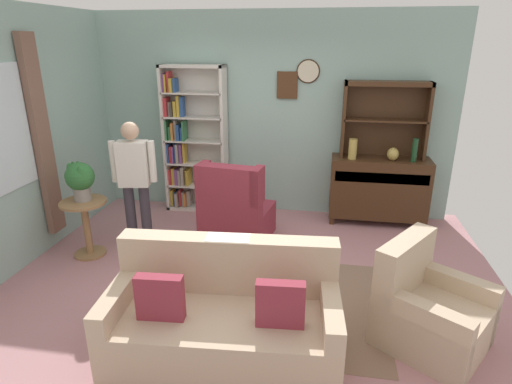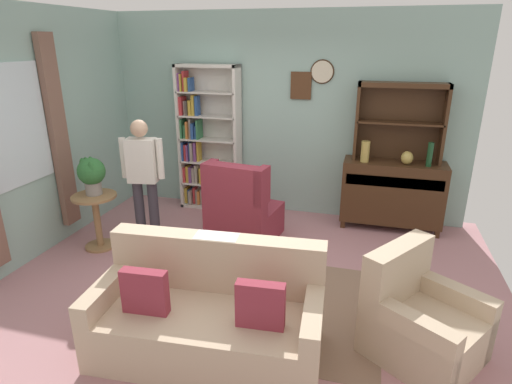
# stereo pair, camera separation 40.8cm
# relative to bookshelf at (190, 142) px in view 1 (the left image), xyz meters

# --- Properties ---
(ground_plane) EXTENTS (5.40, 4.60, 0.02)m
(ground_plane) POSITION_rel_bookshelf_xyz_m (1.16, -1.94, -1.03)
(ground_plane) COLOR #B27A7F
(wall_back) EXTENTS (5.00, 0.09, 2.80)m
(wall_back) POSITION_rel_bookshelf_xyz_m (1.17, 0.19, 0.38)
(wall_back) COLOR #93B7AD
(wall_back) RESTS_ON ground_plane
(wall_left) EXTENTS (0.16, 4.20, 2.80)m
(wall_left) POSITION_rel_bookshelf_xyz_m (-1.36, -1.96, 0.38)
(wall_left) COLOR #93B7AD
(wall_left) RESTS_ON ground_plane
(area_rug) EXTENTS (2.44, 1.71, 0.01)m
(area_rug) POSITION_rel_bookshelf_xyz_m (1.36, -2.24, -1.02)
(area_rug) COLOR #846651
(area_rug) RESTS_ON ground_plane
(bookshelf) EXTENTS (0.90, 0.30, 2.10)m
(bookshelf) POSITION_rel_bookshelf_xyz_m (0.00, 0.00, 0.00)
(bookshelf) COLOR silver
(bookshelf) RESTS_ON ground_plane
(sideboard) EXTENTS (1.30, 0.45, 0.92)m
(sideboard) POSITION_rel_bookshelf_xyz_m (2.68, -0.08, -0.51)
(sideboard) COLOR #422816
(sideboard) RESTS_ON ground_plane
(sideboard_hutch) EXTENTS (1.10, 0.26, 1.00)m
(sideboard_hutch) POSITION_rel_bookshelf_xyz_m (2.68, 0.03, 0.54)
(sideboard_hutch) COLOR #422816
(sideboard_hutch) RESTS_ON sideboard
(vase_tall) EXTENTS (0.11, 0.11, 0.27)m
(vase_tall) POSITION_rel_bookshelf_xyz_m (2.29, -0.16, 0.04)
(vase_tall) COLOR tan
(vase_tall) RESTS_ON sideboard
(vase_round) EXTENTS (0.15, 0.15, 0.17)m
(vase_round) POSITION_rel_bookshelf_xyz_m (2.81, -0.15, -0.02)
(vase_round) COLOR tan
(vase_round) RESTS_ON sideboard
(bottle_wine) EXTENTS (0.07, 0.07, 0.31)m
(bottle_wine) POSITION_rel_bookshelf_xyz_m (3.07, -0.17, 0.05)
(bottle_wine) COLOR #194223
(bottle_wine) RESTS_ON sideboard
(couch_floral) EXTENTS (1.86, 0.98, 0.90)m
(couch_floral) POSITION_rel_bookshelf_xyz_m (1.22, -2.99, -0.71)
(couch_floral) COLOR #C6AD8E
(couch_floral) RESTS_ON ground_plane
(armchair_floral) EXTENTS (1.07, 1.06, 0.88)m
(armchair_floral) POSITION_rel_bookshelf_xyz_m (2.86, -2.59, -0.73)
(armchair_floral) COLOR #C6AD8E
(armchair_floral) RESTS_ON ground_plane
(wingback_chair) EXTENTS (0.89, 0.90, 1.05)m
(wingback_chair) POSITION_rel_bookshelf_xyz_m (0.88, -1.01, -0.64)
(wingback_chair) COLOR maroon
(wingback_chair) RESTS_ON ground_plane
(plant_stand) EXTENTS (0.52, 0.52, 0.68)m
(plant_stand) POSITION_rel_bookshelf_xyz_m (-0.76, -1.64, -0.60)
(plant_stand) COLOR #997047
(plant_stand) RESTS_ON ground_plane
(potted_plant_large) EXTENTS (0.32, 0.32, 0.44)m
(potted_plant_large) POSITION_rel_bookshelf_xyz_m (-0.78, -1.60, -0.08)
(potted_plant_large) COLOR gray
(potted_plant_large) RESTS_ON plant_stand
(person_reading) EXTENTS (0.53, 0.26, 1.56)m
(person_reading) POSITION_rel_bookshelf_xyz_m (-0.22, -1.39, -0.11)
(person_reading) COLOR #38333D
(person_reading) RESTS_ON ground_plane
(coffee_table) EXTENTS (0.80, 0.50, 0.42)m
(coffee_table) POSITION_rel_bookshelf_xyz_m (1.19, -2.22, -0.67)
(coffee_table) COLOR #422816
(coffee_table) RESTS_ON ground_plane
(book_stack) EXTENTS (0.21, 0.14, 0.08)m
(book_stack) POSITION_rel_bookshelf_xyz_m (1.20, -2.12, -0.56)
(book_stack) COLOR #284C8C
(book_stack) RESTS_ON coffee_table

